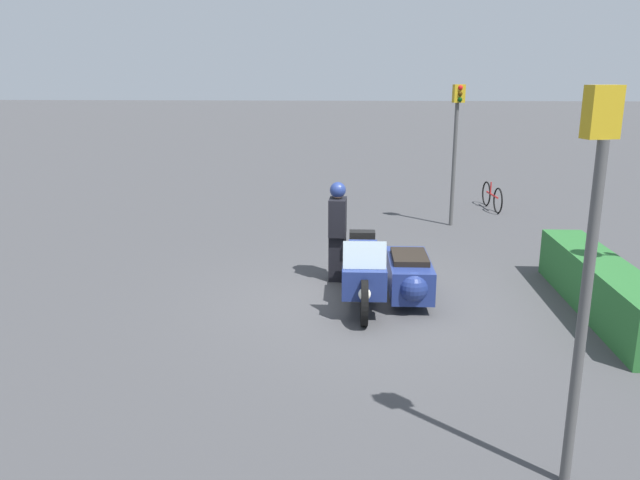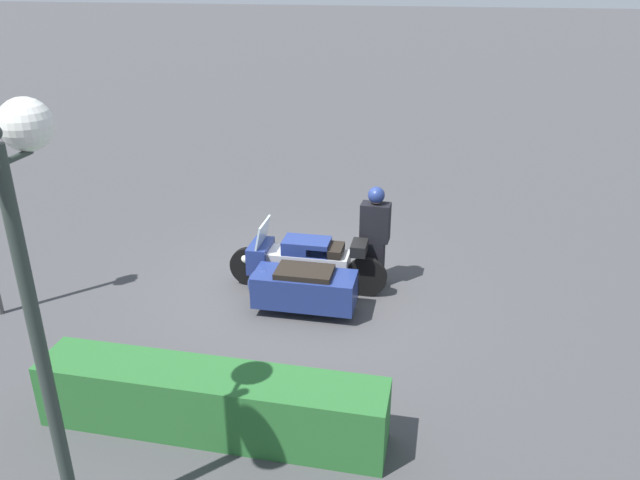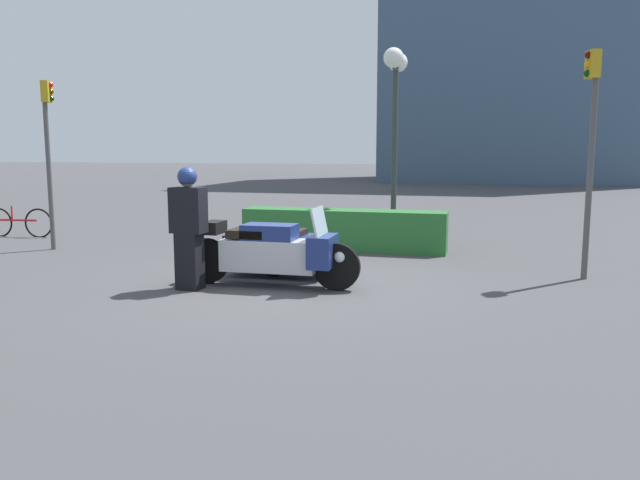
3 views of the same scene
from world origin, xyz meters
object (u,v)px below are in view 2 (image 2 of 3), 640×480
at_px(officer_rider, 375,234).
at_px(twin_lamp_post, 9,206).
at_px(hedge_bush_curbside, 211,402).
at_px(police_motorcycle, 300,274).

relative_size(officer_rider, twin_lamp_post, 0.43).
distance_m(officer_rider, hedge_bush_curbside, 4.23).
relative_size(hedge_bush_curbside, twin_lamp_post, 0.99).
distance_m(hedge_bush_curbside, twin_lamp_post, 3.39).
height_order(police_motorcycle, officer_rider, officer_rider).
height_order(hedge_bush_curbside, twin_lamp_post, twin_lamp_post).
height_order(police_motorcycle, hedge_bush_curbside, police_motorcycle).
bearing_deg(hedge_bush_curbside, officer_rider, -108.56).
bearing_deg(police_motorcycle, twin_lamp_post, 77.24).
height_order(officer_rider, twin_lamp_post, twin_lamp_post).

